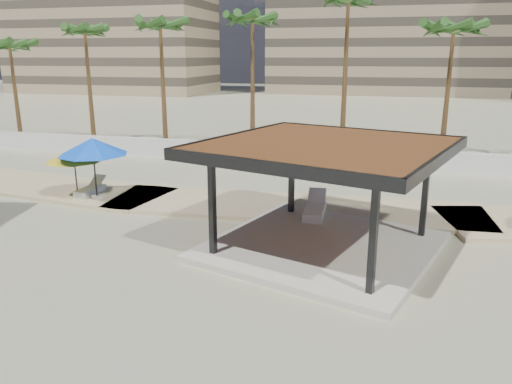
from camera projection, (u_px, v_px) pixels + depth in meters
The scene contains 16 objects.
ground at pixel (183, 269), 15.41m from camera, with size 200.00×200.00×0.00m, color tan.
promenade at pixel (294, 204), 22.03m from camera, with size 44.45×7.97×0.24m.
boundary_wall at pixel (288, 154), 30.14m from camera, with size 56.00×0.30×1.20m, color silver.
building_west at pixel (109, 1), 85.20m from camera, with size 34.00×16.00×32.40m.
building_mid at pixel (387, 6), 83.23m from camera, with size 38.00×16.00×30.40m.
pavilion_central at pixel (324, 187), 16.42m from camera, with size 9.12×9.12×3.70m.
umbrella_b at pixel (74, 155), 22.17m from camera, with size 2.98×2.98×2.25m.
umbrella_f at pixel (93, 147), 21.81m from camera, with size 3.24×3.24×2.72m.
lounger_a at pixel (90, 190), 23.13m from camera, with size 0.62×1.87×0.71m.
lounger_b at pixel (315, 210), 19.95m from camera, with size 0.86×2.33×0.87m.
palm_a at pixel (10, 49), 35.91m from camera, with size 3.00×3.00×7.91m.
palm_b at pixel (85, 35), 34.53m from camera, with size 3.00×3.00×8.87m.
palm_c at pixel (160, 30), 32.41m from camera, with size 3.00×3.00×9.11m.
palm_d at pixel (252, 25), 31.57m from camera, with size 3.00×3.00×9.42m.
palm_e at pixel (348, 6), 29.35m from camera, with size 3.00×3.00×10.42m.
palm_f at pixel (453, 34), 28.45m from camera, with size 3.00×3.00×8.70m.
Camera 1 is at (5.88, -13.14, 6.40)m, focal length 35.00 mm.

